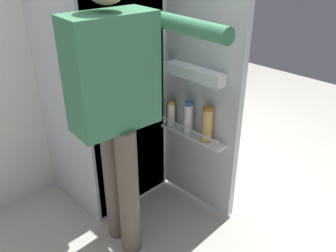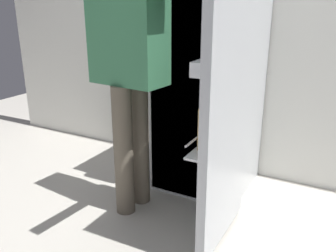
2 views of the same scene
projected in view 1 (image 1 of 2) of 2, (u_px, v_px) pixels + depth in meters
name	position (u px, v px, depth m)	size (l,w,h in m)	color
ground_plane	(159.00, 217.00, 2.44)	(6.77, 6.77, 0.00)	#B7B2A8
kitchen_wall	(65.00, 7.00, 2.40)	(4.40, 0.10, 2.58)	silver
refrigerator	(109.00, 82.00, 2.37)	(0.68, 1.20, 1.70)	silver
person	(116.00, 95.00, 1.81)	(0.55, 0.79, 1.64)	#665B4C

